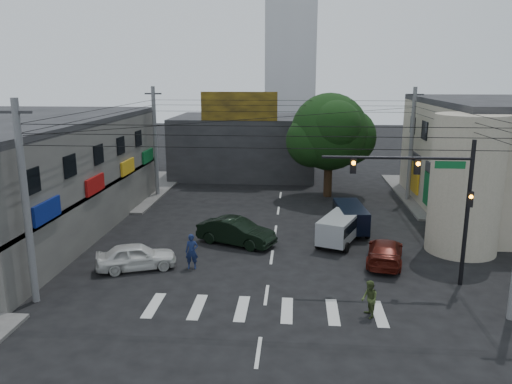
# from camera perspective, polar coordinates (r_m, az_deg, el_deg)

# --- Properties ---
(ground) EXTENTS (160.00, 160.00, 0.00)m
(ground) POSITION_cam_1_polar(r_m,az_deg,el_deg) (26.76, 1.59, -8.98)
(ground) COLOR black
(ground) RESTS_ON ground
(sidewalk_far_left) EXTENTS (16.00, 16.00, 0.15)m
(sidewalk_far_left) POSITION_cam_1_polar(r_m,az_deg,el_deg) (47.94, -19.18, 0.43)
(sidewalk_far_left) COLOR #514F4C
(sidewalk_far_left) RESTS_ON ground
(sidewalk_far_right) EXTENTS (16.00, 16.00, 0.15)m
(sidewalk_far_right) POSITION_cam_1_polar(r_m,az_deg,el_deg) (46.98, 25.37, -0.38)
(sidewalk_far_right) COLOR #514F4C
(sidewalk_far_right) RESTS_ON ground
(building_left) EXTENTS (14.00, 24.00, 7.00)m
(building_left) POSITION_cam_1_polar(r_m,az_deg,el_deg) (36.88, -26.97, 1.46)
(building_left) COLOR #4C4946
(building_left) RESTS_ON ground
(corner_column) EXTENTS (4.00, 4.00, 8.00)m
(corner_column) POSITION_cam_1_polar(r_m,az_deg,el_deg) (30.95, 22.86, 0.79)
(corner_column) COLOR gray
(corner_column) RESTS_ON ground
(building_far) EXTENTS (14.00, 10.00, 6.00)m
(building_far) POSITION_cam_1_polar(r_m,az_deg,el_deg) (51.50, -1.28, 5.33)
(building_far) COLOR #232326
(building_far) RESTS_ON ground
(billboard) EXTENTS (7.00, 0.30, 2.60)m
(billboard) POSITION_cam_1_polar(r_m,az_deg,el_deg) (46.22, -1.94, 9.77)
(billboard) COLOR olive
(billboard) RESTS_ON building_far
(tower_distant) EXTENTS (9.00, 9.00, 44.00)m
(tower_distant) POSITION_cam_1_polar(r_m,az_deg,el_deg) (95.48, 4.10, 20.41)
(tower_distant) COLOR silver
(tower_distant) RESTS_ON ground
(street_tree) EXTENTS (6.40, 6.40, 8.70)m
(street_tree) POSITION_cam_1_polar(r_m,az_deg,el_deg) (42.08, 8.39, 6.79)
(street_tree) COLOR black
(street_tree) RESTS_ON ground
(traffic_gantry) EXTENTS (7.10, 0.35, 7.20)m
(traffic_gantry) POSITION_cam_1_polar(r_m,az_deg,el_deg) (25.18, 19.61, 0.34)
(traffic_gantry) COLOR black
(traffic_gantry) RESTS_ON ground
(utility_pole_near_left) EXTENTS (0.32, 0.32, 9.20)m
(utility_pole_near_left) POSITION_cam_1_polar(r_m,az_deg,el_deg) (24.05, -24.82, -1.28)
(utility_pole_near_left) COLOR #59595B
(utility_pole_near_left) RESTS_ON ground
(utility_pole_far_left) EXTENTS (0.32, 0.32, 9.20)m
(utility_pole_far_left) POSITION_cam_1_polar(r_m,az_deg,el_deg) (42.76, -11.43, 5.59)
(utility_pole_far_left) COLOR #59595B
(utility_pole_far_left) RESTS_ON ground
(utility_pole_far_right) EXTENTS (0.32, 0.32, 9.20)m
(utility_pole_far_right) POSITION_cam_1_polar(r_m,az_deg,el_deg) (42.13, 17.32, 5.14)
(utility_pole_far_right) COLOR #59595B
(utility_pole_far_right) RESTS_ON ground
(dark_sedan) EXTENTS (5.18, 6.05, 1.59)m
(dark_sedan) POSITION_cam_1_polar(r_m,az_deg,el_deg) (30.51, -2.28, -4.55)
(dark_sedan) COLOR black
(dark_sedan) RESTS_ON ground
(white_compact) EXTENTS (4.38, 5.26, 1.42)m
(white_compact) POSITION_cam_1_polar(r_m,az_deg,el_deg) (27.49, -13.52, -7.16)
(white_compact) COLOR silver
(white_compact) RESTS_ON ground
(maroon_sedan) EXTENTS (3.63, 5.28, 1.32)m
(maroon_sedan) POSITION_cam_1_polar(r_m,az_deg,el_deg) (28.47, 14.53, -6.60)
(maroon_sedan) COLOR #430F09
(maroon_sedan) RESTS_ON ground
(silver_minivan) EXTENTS (5.26, 4.52, 1.76)m
(silver_minivan) POSITION_cam_1_polar(r_m,az_deg,el_deg) (30.95, 9.51, -4.31)
(silver_minivan) COLOR #B1B5BA
(silver_minivan) RESTS_ON ground
(navy_van) EXTENTS (4.69, 2.44, 1.76)m
(navy_van) POSITION_cam_1_polar(r_m,az_deg,el_deg) (33.48, 10.72, -3.00)
(navy_van) COLOR black
(navy_van) RESTS_ON ground
(traffic_officer) EXTENTS (0.76, 0.55, 1.89)m
(traffic_officer) POSITION_cam_1_polar(r_m,az_deg,el_deg) (26.97, -7.35, -6.76)
(traffic_officer) COLOR #141F46
(traffic_officer) RESTS_ON ground
(pedestrian_olive) EXTENTS (1.05, 0.95, 1.63)m
(pedestrian_olive) POSITION_cam_1_polar(r_m,az_deg,el_deg) (22.24, 12.83, -11.86)
(pedestrian_olive) COLOR #36451F
(pedestrian_olive) RESTS_ON ground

